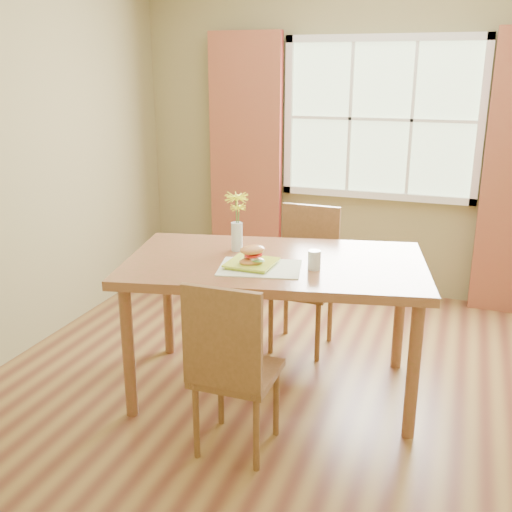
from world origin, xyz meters
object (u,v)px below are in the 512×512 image
object	(u,v)px
croissant_sandwich	(252,255)
chair_near	(231,363)
water_glass	(314,260)
dining_table	(275,274)
chair_far	(306,271)
flower_vase	(237,216)

from	to	relation	value
croissant_sandwich	chair_near	bearing A→B (deg)	-125.36
chair_near	water_glass	xyz separation A→B (m)	(0.25, 0.62, 0.37)
dining_table	chair_far	world-z (taller)	chair_far
chair_far	water_glass	size ratio (longest dim) A/B	9.17
dining_table	chair_near	bearing A→B (deg)	-101.66
dining_table	flower_vase	bearing A→B (deg)	147.11
flower_vase	chair_near	bearing A→B (deg)	-71.04
chair_far	water_glass	world-z (taller)	chair_far
chair_far	flower_vase	bearing A→B (deg)	-113.63
dining_table	chair_far	bearing A→B (deg)	78.14
chair_near	flower_vase	distance (m)	1.01
chair_near	flower_vase	world-z (taller)	flower_vase
croissant_sandwich	flower_vase	world-z (taller)	flower_vase
dining_table	flower_vase	world-z (taller)	flower_vase
chair_near	croissant_sandwich	size ratio (longest dim) A/B	5.35
croissant_sandwich	chair_far	bearing A→B (deg)	40.93
croissant_sandwich	flower_vase	xyz separation A→B (m)	(-0.20, 0.28, 0.14)
dining_table	chair_far	size ratio (longest dim) A/B	1.89
dining_table	croissant_sandwich	world-z (taller)	croissant_sandwich
dining_table	chair_far	distance (m)	0.74
chair_near	chair_far	size ratio (longest dim) A/B	0.96
water_glass	chair_far	bearing A→B (deg)	107.67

